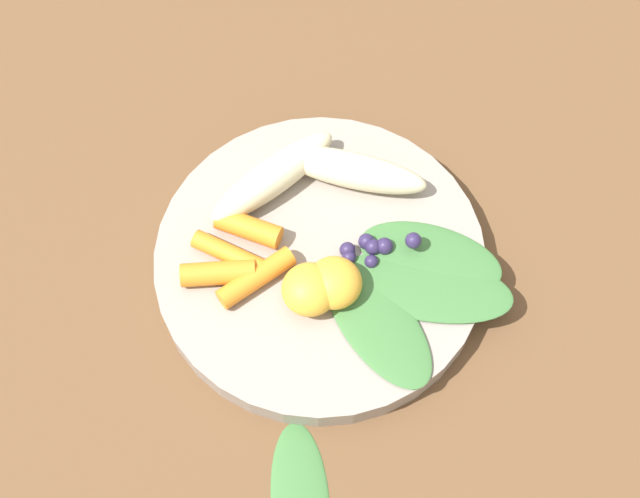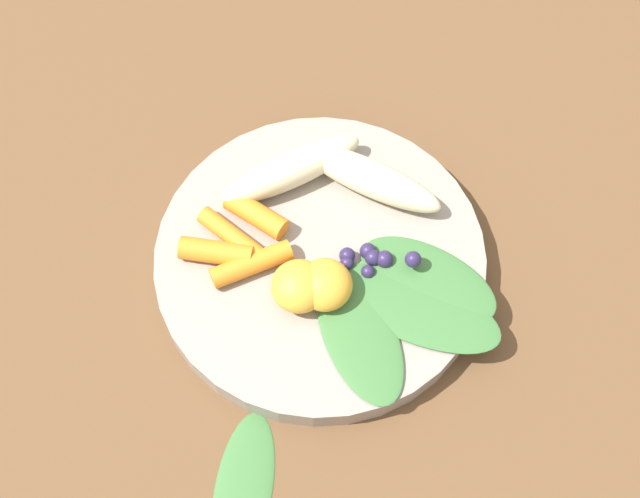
{
  "view_description": "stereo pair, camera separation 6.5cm",
  "coord_description": "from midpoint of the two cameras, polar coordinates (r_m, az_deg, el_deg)",
  "views": [
    {
      "loc": [
        -0.06,
        0.28,
        0.61
      ],
      "look_at": [
        0.0,
        0.0,
        0.03
      ],
      "focal_mm": 49.32,
      "sensor_mm": 36.0,
      "label": 1
    },
    {
      "loc": [
        -0.12,
        0.26,
        0.61
      ],
      "look_at": [
        0.0,
        0.0,
        0.03
      ],
      "focal_mm": 49.32,
      "sensor_mm": 36.0,
      "label": 2
    }
  ],
  "objects": [
    {
      "name": "ground_plane",
      "position": [
        0.68,
        2.72,
        -1.51
      ],
      "size": [
        2.4,
        2.4,
        0.0
      ],
      "primitive_type": "plane",
      "color": "brown"
    },
    {
      "name": "bowl",
      "position": [
        0.67,
        2.77,
        -1.1
      ],
      "size": [
        0.25,
        0.25,
        0.02
      ],
      "primitive_type": "cylinder",
      "color": "gray",
      "rests_on": "ground_plane"
    },
    {
      "name": "banana_peeled_left",
      "position": [
        0.68,
        0.9,
        4.94
      ],
      "size": [
        0.09,
        0.11,
        0.03
      ],
      "primitive_type": "ellipsoid",
      "rotation": [
        0.0,
        0.0,
        7.2
      ],
      "color": "beige",
      "rests_on": "bowl"
    },
    {
      "name": "banana_peeled_right",
      "position": [
        0.68,
        6.04,
        4.33
      ],
      "size": [
        0.12,
        0.03,
        0.03
      ],
      "primitive_type": "ellipsoid",
      "rotation": [
        0.0,
        0.0,
        6.24
      ],
      "color": "beige",
      "rests_on": "bowl"
    },
    {
      "name": "orange_segment_near",
      "position": [
        0.63,
        3.24,
        -2.63
      ],
      "size": [
        0.04,
        0.04,
        0.03
      ],
      "primitive_type": "ellipsoid",
      "color": "#F4A833",
      "rests_on": "bowl"
    },
    {
      "name": "orange_segment_far",
      "position": [
        0.63,
        1.32,
        -2.63
      ],
      "size": [
        0.04,
        0.04,
        0.03
      ],
      "primitive_type": "ellipsoid",
      "color": "#F4A833",
      "rests_on": "bowl"
    },
    {
      "name": "carrot_front",
      "position": [
        0.66,
        -1.38,
        1.99
      ],
      "size": [
        0.05,
        0.03,
        0.02
      ],
      "primitive_type": "cylinder",
      "rotation": [
        0.0,
        1.57,
        6.12
      ],
      "color": "orange",
      "rests_on": "bowl"
    },
    {
      "name": "carrot_mid_left",
      "position": [
        0.66,
        -3.03,
        0.64
      ],
      "size": [
        0.06,
        0.03,
        0.01
      ],
      "primitive_type": "cylinder",
      "rotation": [
        0.0,
        1.57,
        6.03
      ],
      "color": "orange",
      "rests_on": "bowl"
    },
    {
      "name": "carrot_mid_right",
      "position": [
        0.65,
        -3.94,
        -0.5
      ],
      "size": [
        0.06,
        0.03,
        0.02
      ],
      "primitive_type": "cylinder",
      "rotation": [
        0.0,
        1.57,
        6.56
      ],
      "color": "orange",
      "rests_on": "bowl"
    },
    {
      "name": "carrot_rear",
      "position": [
        0.65,
        -1.63,
        -1.28
      ],
      "size": [
        0.05,
        0.06,
        0.02
      ],
      "primitive_type": "cylinder",
      "rotation": [
        0.0,
        1.57,
        7.12
      ],
      "color": "orange",
      "rests_on": "bowl"
    },
    {
      "name": "blueberry_pile",
      "position": [
        0.65,
        6.36,
        -0.91
      ],
      "size": [
        0.06,
        0.03,
        0.02
      ],
      "color": "#2D234C",
      "rests_on": "bowl"
    },
    {
      "name": "kale_leaf_left",
      "position": [
        0.63,
        5.5,
        -5.73
      ],
      "size": [
        0.12,
        0.12,
        0.0
      ],
      "primitive_type": "ellipsoid",
      "rotation": [
        0.0,
        0.0,
        8.62
      ],
      "color": "#3D7038",
      "rests_on": "bowl"
    },
    {
      "name": "kale_leaf_right",
      "position": [
        0.65,
        9.05,
        -4.07
      ],
      "size": [
        0.13,
        0.06,
        0.0
      ],
      "primitive_type": "ellipsoid",
      "rotation": [
        0.0,
        0.0,
        9.45
      ],
      "color": "#3D7038",
      "rests_on": "bowl"
    },
    {
      "name": "kale_leaf_rear",
      "position": [
        0.66,
        9.83,
        -2.27
      ],
      "size": [
        0.11,
        0.06,
        0.0
      ],
      "primitive_type": "ellipsoid",
      "rotation": [
        0.0,
        0.0,
        9.34
      ],
      "color": "#3D7038",
      "rests_on": "bowl"
    },
    {
      "name": "kale_leaf_stray",
      "position": [
        0.62,
        -1.94,
        -15.63
      ],
      "size": [
        0.07,
        0.12,
        0.01
      ],
      "primitive_type": "ellipsoid",
      "rotation": [
        0.0,
        0.0,
        1.86
      ],
      "color": "#3D7038",
      "rests_on": "ground_plane"
    }
  ]
}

